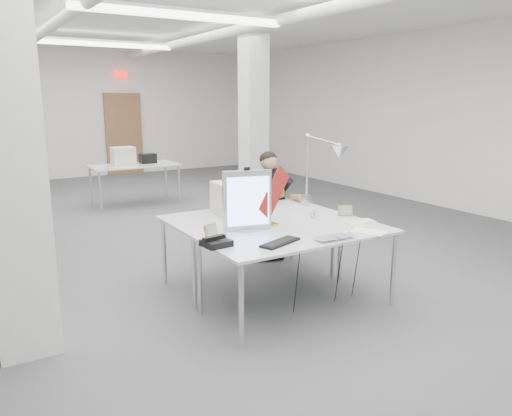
# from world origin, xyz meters

# --- Properties ---
(room_shell) EXTENTS (10.04, 14.04, 3.24)m
(room_shell) POSITION_xyz_m (0.04, 0.13, 1.69)
(room_shell) COLOR #48484A
(room_shell) RESTS_ON ground
(desk_main) EXTENTS (1.80, 0.90, 0.02)m
(desk_main) POSITION_xyz_m (0.00, -2.50, 0.74)
(desk_main) COLOR silver
(desk_main) RESTS_ON room_shell
(desk_second) EXTENTS (1.80, 0.90, 0.02)m
(desk_second) POSITION_xyz_m (0.00, -1.60, 0.74)
(desk_second) COLOR silver
(desk_second) RESTS_ON room_shell
(bg_desk_a) EXTENTS (1.60, 0.80, 0.02)m
(bg_desk_a) POSITION_xyz_m (0.20, 3.00, 0.74)
(bg_desk_a) COLOR silver
(bg_desk_a) RESTS_ON room_shell
(bg_desk_b) EXTENTS (1.60, 0.80, 0.02)m
(bg_desk_b) POSITION_xyz_m (-1.80, 5.20, 0.74)
(bg_desk_b) COLOR silver
(bg_desk_b) RESTS_ON room_shell
(office_chair) EXTENTS (0.51, 0.51, 0.93)m
(office_chair) POSITION_xyz_m (0.62, -0.96, 0.47)
(office_chair) COLOR black
(office_chair) RESTS_ON room_shell
(seated_person) EXTENTS (0.55, 0.66, 0.91)m
(seated_person) POSITION_xyz_m (0.62, -1.01, 0.90)
(seated_person) COLOR black
(seated_person) RESTS_ON office_chair
(monitor) EXTENTS (0.46, 0.16, 0.57)m
(monitor) POSITION_xyz_m (-0.37, -2.17, 1.04)
(monitor) COLOR #AAABAF
(monitor) RESTS_ON desk_main
(pennant) EXTENTS (0.45, 0.17, 0.51)m
(pennant) POSITION_xyz_m (-0.09, -2.21, 1.10)
(pennant) COLOR maroon
(pennant) RESTS_ON monitor
(keyboard) EXTENTS (0.44, 0.27, 0.02)m
(keyboard) POSITION_xyz_m (-0.35, -2.70, 0.77)
(keyboard) COLOR black
(keyboard) RESTS_ON desk_main
(laptop) EXTENTS (0.38, 0.25, 0.03)m
(laptop) POSITION_xyz_m (0.14, -2.89, 0.77)
(laptop) COLOR silver
(laptop) RESTS_ON desk_main
(mouse) EXTENTS (0.12, 0.10, 0.04)m
(mouse) POSITION_xyz_m (0.33, -2.77, 0.77)
(mouse) COLOR silver
(mouse) RESTS_ON desk_main
(bankers_lamp) EXTENTS (0.34, 0.19, 0.36)m
(bankers_lamp) POSITION_xyz_m (-0.09, -2.12, 0.94)
(bankers_lamp) COLOR #D08D41
(bankers_lamp) RESTS_ON desk_main
(desk_phone) EXTENTS (0.24, 0.22, 0.06)m
(desk_phone) POSITION_xyz_m (-0.84, -2.47, 0.78)
(desk_phone) COLOR black
(desk_phone) RESTS_ON desk_main
(picture_frame_left) EXTENTS (0.15, 0.09, 0.12)m
(picture_frame_left) POSITION_xyz_m (-0.76, -2.19, 0.81)
(picture_frame_left) COLOR #9E7344
(picture_frame_left) RESTS_ON desk_main
(picture_frame_right) EXTENTS (0.15, 0.11, 0.12)m
(picture_frame_right) POSITION_xyz_m (0.82, -2.20, 0.81)
(picture_frame_right) COLOR #A27E45
(picture_frame_right) RESTS_ON desk_main
(desk_clock) EXTENTS (0.09, 0.04, 0.09)m
(desk_clock) POSITION_xyz_m (0.47, -2.09, 0.81)
(desk_clock) COLOR silver
(desk_clock) RESTS_ON desk_main
(paper_stack_a) EXTENTS (0.33, 0.37, 0.01)m
(paper_stack_a) POSITION_xyz_m (0.57, -2.80, 0.76)
(paper_stack_a) COLOR white
(paper_stack_a) RESTS_ON desk_main
(paper_stack_b) EXTENTS (0.22, 0.27, 0.01)m
(paper_stack_b) POSITION_xyz_m (0.66, -2.56, 0.76)
(paper_stack_b) COLOR #DCD284
(paper_stack_b) RESTS_ON desk_main
(paper_stack_c) EXTENTS (0.24, 0.18, 0.01)m
(paper_stack_c) POSITION_xyz_m (0.81, -2.47, 0.76)
(paper_stack_c) COLOR beige
(paper_stack_c) RESTS_ON desk_main
(beige_monitor) EXTENTS (0.40, 0.38, 0.35)m
(beige_monitor) POSITION_xyz_m (-0.16, -1.50, 0.93)
(beige_monitor) COLOR beige
(beige_monitor) RESTS_ON desk_second
(architect_lamp) EXTENTS (0.43, 0.74, 0.90)m
(architect_lamp) POSITION_xyz_m (0.80, -1.79, 1.21)
(architect_lamp) COLOR silver
(architect_lamp) RESTS_ON desk_second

